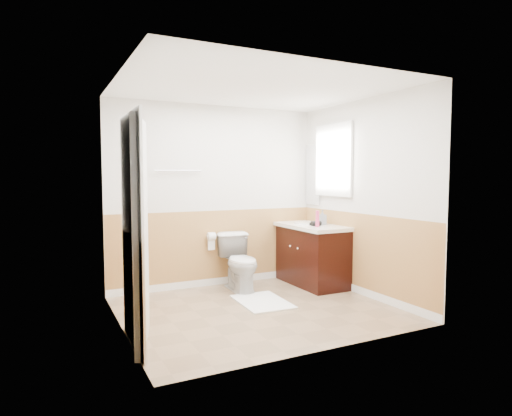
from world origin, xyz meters
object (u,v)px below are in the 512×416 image
lotion_bottle (317,219)px  soap_dispenser (322,217)px  toilet (240,262)px  bath_mat (262,302)px  vanity_cabinet (312,256)px

lotion_bottle → soap_dispenser: size_ratio=1.06×
toilet → bath_mat: bearing=-87.0°
lotion_bottle → soap_dispenser: 0.30m
bath_mat → soap_dispenser: 1.55m
toilet → bath_mat: (0.00, -0.65, -0.37)m
soap_dispenser → lotion_bottle: bearing=-137.9°
lotion_bottle → soap_dispenser: bearing=42.1°
toilet → lotion_bottle: size_ratio=3.43×
lotion_bottle → bath_mat: bearing=-167.0°
vanity_cabinet → soap_dispenser: (0.12, -0.07, 0.55)m
soap_dispenser → bath_mat: bearing=-160.3°
vanity_cabinet → soap_dispenser: bearing=-30.0°
toilet → vanity_cabinet: bearing=-6.0°
bath_mat → soap_dispenser: (1.16, 0.41, 0.94)m
vanity_cabinet → lotion_bottle: bearing=-110.5°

